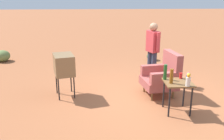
# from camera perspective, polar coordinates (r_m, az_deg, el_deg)

# --- Properties ---
(ground_plane) EXTENTS (60.00, 60.00, 0.00)m
(ground_plane) POSITION_cam_1_polar(r_m,az_deg,el_deg) (6.17, 9.57, -5.95)
(ground_plane) COLOR #A05B38
(armchair) EXTENTS (0.88, 0.89, 1.06)m
(armchair) POSITION_cam_1_polar(r_m,az_deg,el_deg) (6.13, 11.58, -1.23)
(armchair) COLOR brown
(armchair) RESTS_ON ground
(side_table) EXTENTS (0.56, 0.56, 0.66)m
(side_table) POSITION_cam_1_polar(r_m,az_deg,el_deg) (5.32, 14.82, -3.67)
(side_table) COLOR black
(side_table) RESTS_ON ground
(tv_on_stand) EXTENTS (0.70, 0.58, 1.03)m
(tv_on_stand) POSITION_cam_1_polar(r_m,az_deg,el_deg) (5.97, -10.91, 1.15)
(tv_on_stand) COLOR black
(tv_on_stand) RESTS_ON ground
(person_standing) EXTENTS (0.54, 0.34, 1.64)m
(person_standing) POSITION_cam_1_polar(r_m,az_deg,el_deg) (6.90, 9.25, 4.81)
(person_standing) COLOR #2D3347
(person_standing) RESTS_ON ground
(bottle_wine_green) EXTENTS (0.07, 0.07, 0.32)m
(bottle_wine_green) POSITION_cam_1_polar(r_m,az_deg,el_deg) (5.33, 12.07, -0.47)
(bottle_wine_green) COLOR #1E5623
(bottle_wine_green) RESTS_ON side_table
(soda_can_red) EXTENTS (0.07, 0.07, 0.12)m
(soda_can_red) POSITION_cam_1_polar(r_m,az_deg,el_deg) (5.49, 15.46, -1.26)
(soda_can_red) COLOR red
(soda_can_red) RESTS_ON side_table
(bottle_tall_amber) EXTENTS (0.07, 0.07, 0.30)m
(bottle_tall_amber) POSITION_cam_1_polar(r_m,az_deg,el_deg) (5.13, 13.45, -1.39)
(bottle_tall_amber) COLOR brown
(bottle_tall_amber) RESTS_ON side_table
(soda_can_blue) EXTENTS (0.07, 0.07, 0.12)m
(soda_can_blue) POSITION_cam_1_polar(r_m,az_deg,el_deg) (5.42, 16.91, -1.64)
(soda_can_blue) COLOR blue
(soda_can_blue) RESTS_ON side_table
(flower_vase) EXTENTS (0.14, 0.10, 0.27)m
(flower_vase) POSITION_cam_1_polar(r_m,az_deg,el_deg) (5.07, 17.04, -1.95)
(flower_vase) COLOR silver
(flower_vase) RESTS_ON side_table
(shrub_near) EXTENTS (0.37, 0.37, 0.28)m
(shrub_near) POSITION_cam_1_polar(r_m,az_deg,el_deg) (9.30, 9.06, 3.11)
(shrub_near) COLOR #475B33
(shrub_near) RESTS_ON ground
(shrub_mid) EXTENTS (0.53, 0.53, 0.41)m
(shrub_mid) POSITION_cam_1_polar(r_m,az_deg,el_deg) (9.83, -23.75, 2.97)
(shrub_mid) COLOR olive
(shrub_mid) RESTS_ON ground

